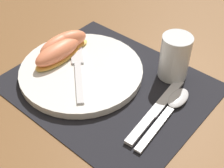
# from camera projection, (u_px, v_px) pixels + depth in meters

# --- Properties ---
(ground_plane) EXTENTS (3.00, 3.00, 0.00)m
(ground_plane) POSITION_uv_depth(u_px,v_px,m) (109.00, 86.00, 0.66)
(ground_plane) COLOR brown
(placemat) EXTENTS (0.40, 0.33, 0.00)m
(placemat) POSITION_uv_depth(u_px,v_px,m) (109.00, 85.00, 0.66)
(placemat) COLOR black
(placemat) RESTS_ON ground_plane
(plate) EXTENTS (0.27, 0.27, 0.02)m
(plate) POSITION_uv_depth(u_px,v_px,m) (81.00, 71.00, 0.68)
(plate) COLOR white
(plate) RESTS_ON placemat
(juice_glass) EXTENTS (0.06, 0.06, 0.10)m
(juice_glass) POSITION_uv_depth(u_px,v_px,m) (174.00, 59.00, 0.65)
(juice_glass) COLOR silver
(juice_glass) RESTS_ON placemat
(knife) EXTENTS (0.04, 0.20, 0.01)m
(knife) POSITION_uv_depth(u_px,v_px,m) (155.00, 111.00, 0.60)
(knife) COLOR silver
(knife) RESTS_ON placemat
(spoon) EXTENTS (0.04, 0.19, 0.01)m
(spoon) POSITION_uv_depth(u_px,v_px,m) (172.00, 106.00, 0.61)
(spoon) COLOR silver
(spoon) RESTS_ON placemat
(fork) EXTENTS (0.16, 0.15, 0.00)m
(fork) POSITION_uv_depth(u_px,v_px,m) (78.00, 66.00, 0.68)
(fork) COLOR silver
(fork) RESTS_ON plate
(citrus_wedge_0) EXTENTS (0.07, 0.11, 0.04)m
(citrus_wedge_0) POSITION_uv_depth(u_px,v_px,m) (67.00, 42.00, 0.71)
(citrus_wedge_0) COLOR #F7C656
(citrus_wedge_0) RESTS_ON plate
(citrus_wedge_1) EXTENTS (0.04, 0.10, 0.04)m
(citrus_wedge_1) POSITION_uv_depth(u_px,v_px,m) (58.00, 46.00, 0.70)
(citrus_wedge_1) COLOR #F7C656
(citrus_wedge_1) RESTS_ON plate
(citrus_wedge_2) EXTENTS (0.05, 0.13, 0.04)m
(citrus_wedge_2) POSITION_uv_depth(u_px,v_px,m) (58.00, 52.00, 0.69)
(citrus_wedge_2) COLOR #F7C656
(citrus_wedge_2) RESTS_ON plate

